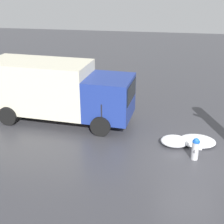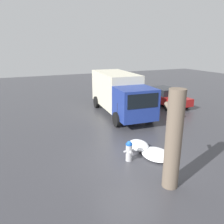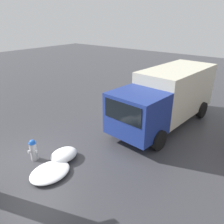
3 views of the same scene
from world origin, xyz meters
name	(u,v)px [view 3 (image 3 of 3)]	position (x,y,z in m)	size (l,w,h in m)	color
ground_plane	(35,159)	(0.00, 0.00, 0.00)	(60.00, 60.00, 0.00)	#38383D
fire_hydrant	(33,149)	(0.00, 0.00, 0.46)	(0.38, 0.47, 0.89)	#B7B7BC
delivery_truck	(167,96)	(6.29, -2.60, 1.55)	(6.99, 2.94, 2.84)	navy
pedestrian	(122,116)	(3.87, -1.47, 0.92)	(0.37, 0.37, 1.69)	#23232D
snow_pile_by_hydrant	(64,155)	(0.75, -0.92, 0.20)	(1.13, 0.88, 0.41)	white
snow_pile_curbside	(50,172)	(-0.20, -1.27, 0.12)	(1.51, 1.21, 0.23)	white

